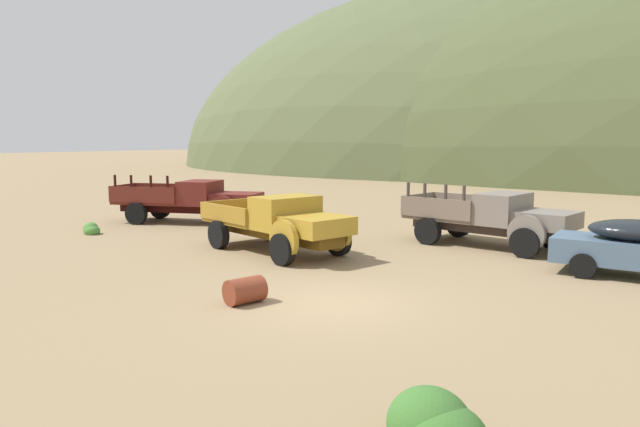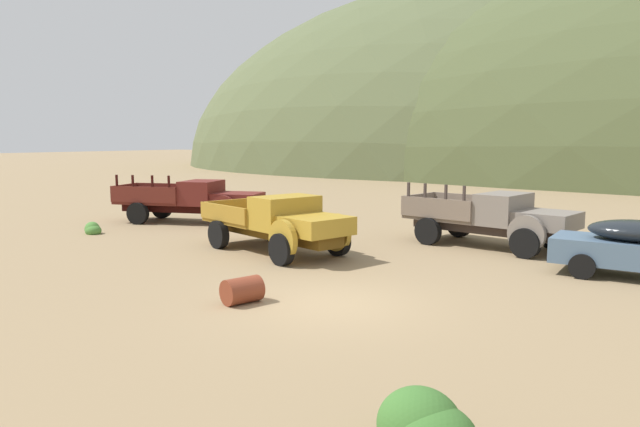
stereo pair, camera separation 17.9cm
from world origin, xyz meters
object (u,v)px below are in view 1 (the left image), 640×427
(truck_mustard, at_px, (284,224))
(truck_primer_gray, at_px, (500,219))
(truck_oxblood, at_px, (197,200))
(oil_drum_by_truck, at_px, (245,290))

(truck_mustard, relative_size, truck_primer_gray, 1.02)
(truck_oxblood, relative_size, truck_primer_gray, 1.12)
(truck_oxblood, xyz_separation_m, truck_primer_gray, (13.02, 0.61, -0.02))
(truck_mustard, xyz_separation_m, truck_primer_gray, (5.80, 4.57, 0.01))
(oil_drum_by_truck, bearing_deg, truck_oxblood, 136.18)
(truck_oxblood, xyz_separation_m, truck_mustard, (7.22, -3.96, -0.03))
(truck_oxblood, distance_m, oil_drum_by_truck, 13.35)
(truck_oxblood, distance_m, truck_primer_gray, 13.04)
(oil_drum_by_truck, bearing_deg, truck_mustard, 114.50)
(truck_primer_gray, bearing_deg, oil_drum_by_truck, -96.73)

